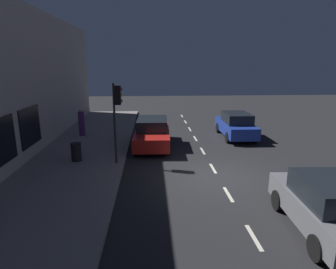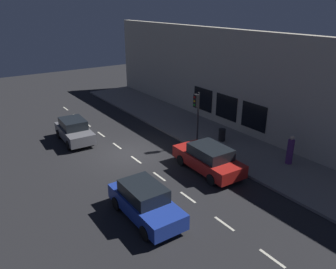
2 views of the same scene
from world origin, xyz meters
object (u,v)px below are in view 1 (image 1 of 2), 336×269
object	(u,v)px
parked_car_1	(326,206)
pedestrian_0	(82,123)
parked_car_2	(236,125)
traffic_light	(117,105)
parked_car_0	(152,133)
trash_bin	(76,152)

from	to	relation	value
parked_car_1	pedestrian_0	size ratio (longest dim) A/B	2.30
pedestrian_0	parked_car_2	bearing A→B (deg)	-165.94
parked_car_1	parked_car_2	world-z (taller)	same
traffic_light	parked_car_1	world-z (taller)	traffic_light
parked_car_2	traffic_light	bearing A→B (deg)	-144.48
parked_car_0	pedestrian_0	xyz separation A→B (m)	(4.39, -2.21, 0.16)
parked_car_0	pedestrian_0	bearing A→B (deg)	-24.69
pedestrian_0	traffic_light	bearing A→B (deg)	135.48
parked_car_1	trash_bin	bearing A→B (deg)	146.69
parked_car_2	trash_bin	size ratio (longest dim) A/B	4.96
traffic_light	trash_bin	distance (m)	3.03
parked_car_2	pedestrian_0	bearing A→B (deg)	177.70
traffic_light	parked_car_2	bearing A→B (deg)	-144.95
traffic_light	trash_bin	size ratio (longest dim) A/B	4.25
parked_car_0	parked_car_2	bearing A→B (deg)	-159.72
parked_car_2	pedestrian_0	size ratio (longest dim) A/B	2.43
trash_bin	pedestrian_0	bearing A→B (deg)	-80.12
traffic_light	pedestrian_0	xyz separation A→B (m)	(2.86, -5.23, -1.86)
parked_car_0	parked_car_2	world-z (taller)	same
parked_car_0	parked_car_1	bearing A→B (deg)	120.45
parked_car_0	trash_bin	distance (m)	4.42
traffic_light	parked_car_2	distance (m)	8.54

